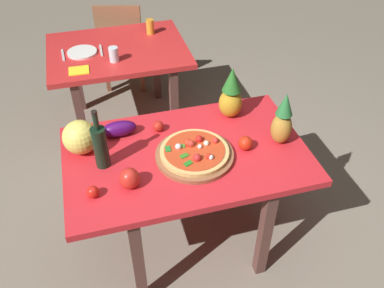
% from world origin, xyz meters
% --- Properties ---
extents(ground_plane, '(10.00, 10.00, 0.00)m').
position_xyz_m(ground_plane, '(0.00, 0.00, 0.00)').
color(ground_plane, gray).
extents(display_table, '(1.31, 0.81, 0.73)m').
position_xyz_m(display_table, '(0.00, 0.00, 0.64)').
color(display_table, brown).
rests_on(display_table, ground_plane).
extents(background_table, '(1.05, 0.81, 0.73)m').
position_xyz_m(background_table, '(-0.20, 1.31, 0.63)').
color(background_table, brown).
rests_on(background_table, ground_plane).
extents(dining_chair, '(0.49, 0.49, 0.85)m').
position_xyz_m(dining_chair, '(-0.10, 1.94, 0.48)').
color(dining_chair, brown).
rests_on(dining_chair, ground_plane).
extents(pizza_board, '(0.42, 0.42, 0.02)m').
position_xyz_m(pizza_board, '(0.03, -0.05, 0.74)').
color(pizza_board, brown).
rests_on(pizza_board, display_table).
extents(pizza, '(0.37, 0.37, 0.06)m').
position_xyz_m(pizza, '(0.04, -0.05, 0.77)').
color(pizza, '#DFB266').
rests_on(pizza, pizza_board).
extents(wine_bottle, '(0.08, 0.08, 0.34)m').
position_xyz_m(wine_bottle, '(-0.44, 0.02, 0.86)').
color(wine_bottle, black).
rests_on(wine_bottle, display_table).
extents(pineapple_left, '(0.11, 0.11, 0.32)m').
position_xyz_m(pineapple_left, '(0.52, -0.05, 0.87)').
color(pineapple_left, '#AE812F').
rests_on(pineapple_left, display_table).
extents(pineapple_right, '(0.14, 0.14, 0.32)m').
position_xyz_m(pineapple_right, '(0.34, 0.26, 0.87)').
color(pineapple_right, '#BC8E22').
rests_on(pineapple_right, display_table).
extents(melon, '(0.19, 0.19, 0.19)m').
position_xyz_m(melon, '(-0.54, 0.17, 0.82)').
color(melon, '#E7D85E').
rests_on(melon, display_table).
extents(bell_pepper, '(0.10, 0.10, 0.11)m').
position_xyz_m(bell_pepper, '(-0.33, -0.17, 0.78)').
color(bell_pepper, red).
rests_on(bell_pepper, display_table).
extents(eggplant, '(0.20, 0.10, 0.09)m').
position_xyz_m(eggplant, '(-0.33, 0.25, 0.77)').
color(eggplant, '#430D57').
rests_on(eggplant, display_table).
extents(tomato_by_bottle, '(0.08, 0.08, 0.08)m').
position_xyz_m(tomato_by_bottle, '(0.32, -0.05, 0.77)').
color(tomato_by_bottle, red).
rests_on(tomato_by_bottle, display_table).
extents(tomato_beside_pepper, '(0.06, 0.06, 0.06)m').
position_xyz_m(tomato_beside_pepper, '(-0.10, 0.23, 0.76)').
color(tomato_beside_pepper, red).
rests_on(tomato_beside_pepper, display_table).
extents(tomato_near_board, '(0.06, 0.06, 0.06)m').
position_xyz_m(tomato_near_board, '(-0.51, -0.19, 0.76)').
color(tomato_near_board, red).
rests_on(tomato_near_board, display_table).
extents(drinking_glass_juice, '(0.06, 0.06, 0.12)m').
position_xyz_m(drinking_glass_juice, '(0.10, 1.49, 0.79)').
color(drinking_glass_juice, orange).
rests_on(drinking_glass_juice, background_table).
extents(drinking_glass_water, '(0.07, 0.07, 0.11)m').
position_xyz_m(drinking_glass_water, '(-0.24, 1.11, 0.78)').
color(drinking_glass_water, silver).
rests_on(drinking_glass_water, background_table).
extents(dinner_plate, '(0.22, 0.22, 0.02)m').
position_xyz_m(dinner_plate, '(-0.46, 1.30, 0.74)').
color(dinner_plate, white).
rests_on(dinner_plate, background_table).
extents(fork_utensil, '(0.02, 0.18, 0.01)m').
position_xyz_m(fork_utensil, '(-0.60, 1.30, 0.73)').
color(fork_utensil, silver).
rests_on(fork_utensil, background_table).
extents(knife_utensil, '(0.02, 0.18, 0.01)m').
position_xyz_m(knife_utensil, '(-0.32, 1.30, 0.73)').
color(knife_utensil, silver).
rests_on(knife_utensil, background_table).
extents(napkin_folded, '(0.14, 0.12, 0.01)m').
position_xyz_m(napkin_folded, '(-0.50, 1.04, 0.73)').
color(napkin_folded, yellow).
rests_on(napkin_folded, background_table).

